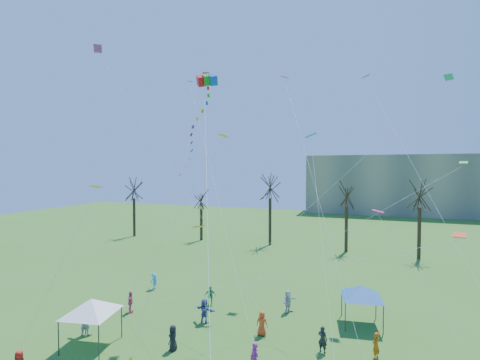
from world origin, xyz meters
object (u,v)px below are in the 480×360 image
(big_box_kite, at_px, (198,133))
(canopy_tent_white, at_px, (91,306))
(distant_building, at_px, (431,185))
(canopy_tent_blue, at_px, (362,291))

(big_box_kite, bearing_deg, canopy_tent_white, -146.04)
(canopy_tent_white, bearing_deg, big_box_kite, 33.96)
(distant_building, distance_m, big_box_kite, 79.18)
(distant_building, xyz_separation_m, canopy_tent_white, (-32.63, -78.15, -4.83))
(canopy_tent_white, relative_size, canopy_tent_blue, 1.06)
(big_box_kite, bearing_deg, distant_building, 70.15)
(distant_building, relative_size, big_box_kite, 2.83)
(canopy_tent_white, height_order, canopy_tent_blue, canopy_tent_white)
(distant_building, xyz_separation_m, canopy_tent_blue, (-16.05, -68.81, -5.00))
(big_box_kite, xyz_separation_m, canopy_tent_white, (-5.84, -3.93, -11.46))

